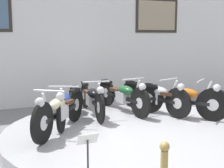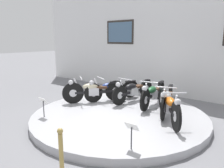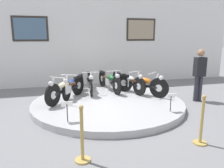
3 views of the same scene
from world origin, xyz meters
The scene contains 11 objects.
ground_plane centered at (0.00, 0.00, 0.00)m, with size 60.00×60.00×0.00m, color slate.
display_platform centered at (0.00, 0.00, 0.09)m, with size 4.65×4.65×0.18m, color #ADADB2.
back_wall centered at (0.00, 3.35, 2.21)m, with size 14.00×0.22×4.41m.
motorcycle_cream centered at (-1.26, 0.33, 0.57)m, with size 1.29×1.62×0.81m.
motorcycle_blue centered at (-0.97, 0.87, 0.55)m, with size 0.88×1.79×0.78m.
motorcycle_black centered at (-0.36, 1.20, 0.55)m, with size 0.54×1.96×0.78m.
motorcycle_green centered at (0.36, 1.21, 0.56)m, with size 0.54×1.97×0.79m.
motorcycle_silver centered at (0.97, 0.87, 0.56)m, with size 0.70×1.91×0.79m.
motorcycle_orange centered at (1.26, 0.33, 0.57)m, with size 1.28×1.61×0.81m.
info_placard_front_left centered at (-1.35, -1.44, 0.54)m, with size 0.26×0.11×0.51m.
info_placard_front_centre centered at (1.35, -1.44, 0.54)m, with size 0.26×0.11×0.51m.
Camera 2 is at (3.36, -4.53, 2.15)m, focal length 35.00 mm.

